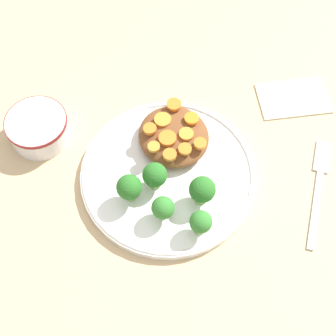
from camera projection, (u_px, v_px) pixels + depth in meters
The scene contains 21 objects.
ground_plane at pixel (168, 177), 0.73m from camera, with size 4.00×4.00×0.00m, color tan.
plate at pixel (168, 174), 0.72m from camera, with size 0.27×0.27×0.02m.
dip_bowl at pixel (38, 128), 0.74m from camera, with size 0.10×0.10×0.04m.
stew_mound at pixel (174, 136), 0.73m from camera, with size 0.11×0.12×0.03m, color brown.
broccoli_floret_0 at pixel (155, 176), 0.68m from camera, with size 0.04×0.04×0.05m.
broccoli_floret_1 at pixel (202, 190), 0.67m from camera, with size 0.04×0.04×0.05m.
broccoli_floret_2 at pixel (163, 208), 0.66m from camera, with size 0.03×0.03×0.05m.
broccoli_floret_3 at pixel (202, 222), 0.65m from camera, with size 0.03×0.03×0.05m.
broccoli_floret_4 at pixel (129, 188), 0.67m from camera, with size 0.04×0.04×0.05m.
carrot_slice_0 at pixel (174, 105), 0.73m from camera, with size 0.02×0.02×0.01m, color orange.
carrot_slice_1 at pixel (151, 129), 0.71m from camera, with size 0.02×0.02×0.01m, color orange.
carrot_slice_2 at pixel (200, 144), 0.70m from camera, with size 0.02×0.02×0.01m, color orange.
carrot_slice_3 at pixel (168, 138), 0.70m from camera, with size 0.03×0.03×0.01m, color orange.
carrot_slice_4 at pixel (186, 134), 0.71m from camera, with size 0.02×0.02×0.00m, color orange.
carrot_slice_5 at pixel (163, 119), 0.72m from camera, with size 0.03×0.03×0.00m, color orange.
carrot_slice_6 at pixel (192, 119), 0.72m from camera, with size 0.02×0.02×0.01m, color orange.
carrot_slice_7 at pixel (154, 147), 0.70m from camera, with size 0.02×0.02×0.01m, color orange.
carrot_slice_8 at pixel (170, 155), 0.69m from camera, with size 0.02×0.02×0.01m, color orange.
carrot_slice_9 at pixel (185, 149), 0.70m from camera, with size 0.02×0.02×0.01m, color orange.
fork at pixel (319, 181), 0.72m from camera, with size 0.14×0.15×0.01m.
napkin at pixel (293, 98), 0.80m from camera, with size 0.14×0.11×0.01m.
Camera 1 is at (-0.15, -0.31, 0.64)m, focal length 50.00 mm.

